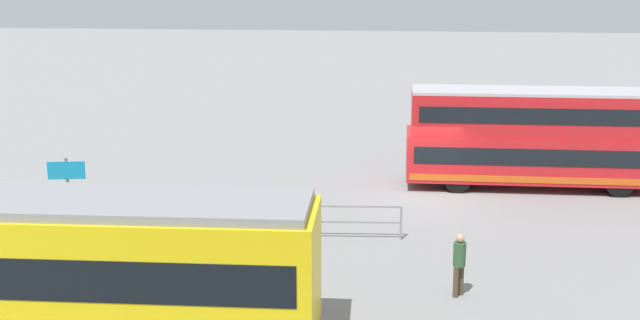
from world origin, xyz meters
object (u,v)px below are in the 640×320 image
Objects in this scene: pedestrian_near_railing at (224,223)px; double_decker_bus at (540,138)px; pedestrian_crossing at (459,261)px; info_sign at (67,184)px.

double_decker_bus is at bearing -139.19° from pedestrian_near_railing.
pedestrian_crossing is 0.65× the size of info_sign.
pedestrian_crossing is (3.61, 10.85, -0.96)m from double_decker_bus.
pedestrian_crossing is 12.05m from info_sign.
double_decker_bus reaches higher than pedestrian_near_railing.
info_sign is (11.61, -3.10, 0.83)m from pedestrian_crossing.
info_sign is at bearing -11.39° from pedestrian_near_railing.
pedestrian_near_railing is 6.87m from pedestrian_crossing.
pedestrian_near_railing is 0.69× the size of info_sign.
pedestrian_crossing is at bearing 71.59° from double_decker_bus.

